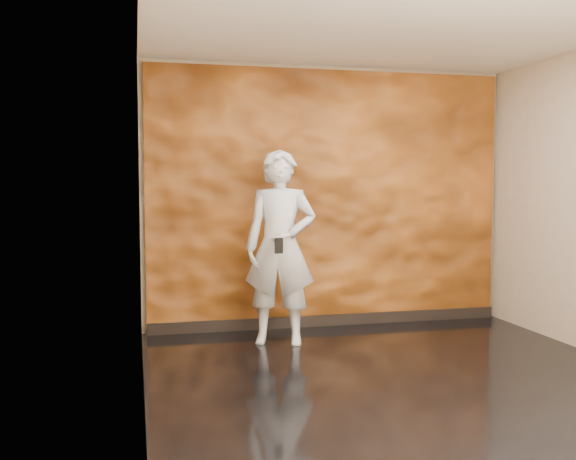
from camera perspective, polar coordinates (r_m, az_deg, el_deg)
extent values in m
cube|color=black|center=(5.34, 9.95, -12.83)|extent=(4.00, 4.00, 0.01)
cube|color=tan|center=(6.99, 3.59, 2.94)|extent=(4.00, 0.02, 2.80)
cube|color=tan|center=(3.37, 23.84, 1.25)|extent=(4.00, 0.02, 2.80)
cube|color=tan|center=(4.68, -12.92, 2.23)|extent=(0.02, 4.00, 2.80)
cube|color=white|center=(5.26, 10.36, 17.86)|extent=(4.00, 4.00, 0.01)
cube|color=orange|center=(6.95, 3.68, 2.77)|extent=(3.90, 0.06, 2.75)
cube|color=black|center=(7.07, 3.73, -8.00)|extent=(3.90, 0.04, 0.12)
imported|color=#A6ACB6|center=(6.17, -0.70, -1.54)|extent=(0.79, 0.65, 1.87)
cube|color=black|center=(5.88, -0.82, -1.40)|extent=(0.08, 0.03, 0.15)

